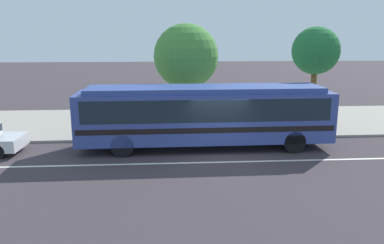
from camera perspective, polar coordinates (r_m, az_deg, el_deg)
name	(u,v)px	position (r m, az deg, el deg)	size (l,w,h in m)	color
ground_plane	(220,156)	(17.01, 4.10, -5.08)	(120.00, 120.00, 0.00)	#3C3339
sidewalk_slab	(204,121)	(23.41, 1.82, 0.10)	(60.00, 8.00, 0.12)	#9E958B
lane_stripe_center	(222,162)	(16.26, 4.49, -5.93)	(56.00, 0.16, 0.01)	silver
transit_bus	(205,113)	(17.81, 1.96, 1.40)	(11.63, 2.54, 2.91)	#354691
pedestrian_waiting_near_sign	(300,113)	(21.11, 15.74, 1.25)	(0.47, 0.47, 1.76)	#343B30
pedestrian_walking_along_curb	(136,112)	(21.15, -8.31, 1.45)	(0.38, 0.38, 1.66)	#292651
pedestrian_standing_by_tree	(228,115)	(20.14, 5.28, 0.99)	(0.47, 0.47, 1.68)	#7F6660
street_tree_near_stop	(186,57)	(21.85, -0.88, 9.67)	(3.63, 3.63, 5.72)	brown
street_tree_mid_block	(316,51)	(22.73, 17.84, 9.91)	(2.64, 2.64, 5.54)	brown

